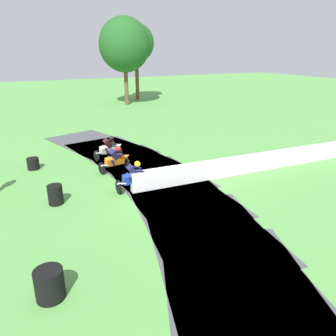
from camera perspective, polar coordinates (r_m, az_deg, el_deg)
The scene contains 11 objects.
ground_plane at distance 14.65m, azimuth 0.03°, elevation -3.20°, with size 120.00×120.00×0.00m, color #569947.
track_asphalt at distance 14.42m, azimuth -2.34°, elevation -3.59°, with size 7.45×24.92×0.01m.
safety_barrier at distance 17.13m, azimuth 16.12°, elevation 1.10°, with size 0.30×13.85×0.90m, color white.
motorcycle_lead_blue at distance 14.00m, azimuth -5.73°, elevation -1.53°, with size 1.68×0.69×1.42m.
motorcycle_chase_orange at distance 16.41m, azimuth -9.14°, elevation 1.53°, with size 1.70×0.98×1.43m.
motorcycle_trailing_white at distance 18.41m, azimuth -10.25°, elevation 3.51°, with size 1.69×0.95×1.43m.
tire_stack_near at distance 8.88m, azimuth -20.19°, elevation -18.71°, with size 0.72×0.72×0.80m.
tire_stack_mid_a at distance 13.60m, azimuth -19.28°, elevation -4.47°, with size 0.58×0.58×0.80m.
tire_stack_mid_b at distance 18.01m, azimuth -22.72°, elevation 0.72°, with size 0.59×0.59×0.60m.
tree_far_left at distance 37.09m, azimuth -7.69°, elevation 20.76°, with size 5.45×5.45×9.22m.
tree_far_right at distance 40.99m, azimuth -5.68°, elevation 21.09°, with size 4.24×4.24×8.86m.
Camera 1 is at (-6.17, -11.96, 5.78)m, focal length 34.50 mm.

